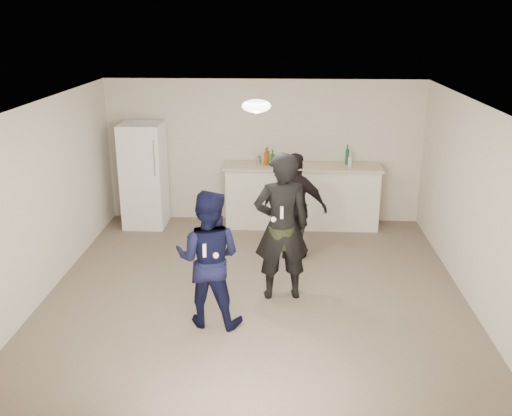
{
  "coord_description": "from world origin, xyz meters",
  "views": [
    {
      "loc": [
        0.35,
        -6.77,
        3.51
      ],
      "look_at": [
        0.0,
        0.2,
        1.15
      ],
      "focal_mm": 40.0,
      "sensor_mm": 36.0,
      "label": 1
    }
  ],
  "objects_px": {
    "counter": "(302,197)",
    "man": "(208,259)",
    "woman": "(282,227)",
    "spectator": "(295,207)",
    "shaker": "(258,160)",
    "fridge": "(144,175)"
  },
  "relations": [
    {
      "from": "counter",
      "to": "fridge",
      "type": "height_order",
      "value": "fridge"
    },
    {
      "from": "counter",
      "to": "spectator",
      "type": "relative_size",
      "value": 1.59
    },
    {
      "from": "counter",
      "to": "man",
      "type": "distance_m",
      "value": 3.6
    },
    {
      "from": "fridge",
      "to": "spectator",
      "type": "distance_m",
      "value": 2.91
    },
    {
      "from": "woman",
      "to": "spectator",
      "type": "xyz_separation_m",
      "value": [
        0.2,
        1.26,
        -0.16
      ]
    },
    {
      "from": "man",
      "to": "woman",
      "type": "bearing_deg",
      "value": -131.39
    },
    {
      "from": "woman",
      "to": "shaker",
      "type": "bearing_deg",
      "value": -89.67
    },
    {
      "from": "spectator",
      "to": "shaker",
      "type": "bearing_deg",
      "value": -49.48
    },
    {
      "from": "fridge",
      "to": "woman",
      "type": "relative_size",
      "value": 0.93
    },
    {
      "from": "counter",
      "to": "fridge",
      "type": "relative_size",
      "value": 1.44
    },
    {
      "from": "woman",
      "to": "spectator",
      "type": "distance_m",
      "value": 1.28
    },
    {
      "from": "fridge",
      "to": "man",
      "type": "bearing_deg",
      "value": -65.05
    },
    {
      "from": "shaker",
      "to": "spectator",
      "type": "bearing_deg",
      "value": -66.53
    },
    {
      "from": "woman",
      "to": "spectator",
      "type": "height_order",
      "value": "woman"
    },
    {
      "from": "shaker",
      "to": "man",
      "type": "bearing_deg",
      "value": -97.21
    },
    {
      "from": "fridge",
      "to": "man",
      "type": "distance_m",
      "value": 3.66
    },
    {
      "from": "counter",
      "to": "shaker",
      "type": "bearing_deg",
      "value": 179.81
    },
    {
      "from": "man",
      "to": "woman",
      "type": "distance_m",
      "value": 1.11
    },
    {
      "from": "spectator",
      "to": "man",
      "type": "bearing_deg",
      "value": 79.17
    },
    {
      "from": "man",
      "to": "woman",
      "type": "xyz_separation_m",
      "value": [
        0.84,
        0.71,
        0.14
      ]
    },
    {
      "from": "shaker",
      "to": "spectator",
      "type": "relative_size",
      "value": 0.1
    },
    {
      "from": "fridge",
      "to": "counter",
      "type": "bearing_deg",
      "value": 1.47
    }
  ]
}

